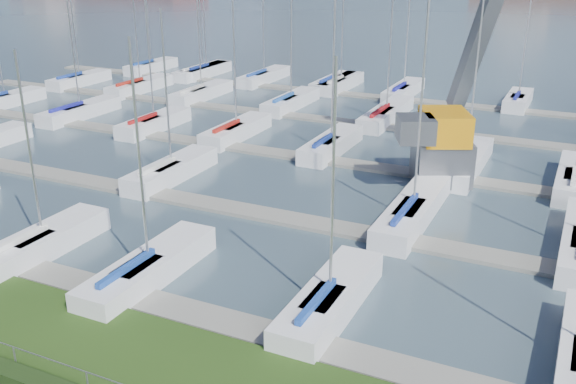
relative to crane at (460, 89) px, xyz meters
The scene contains 4 objects.
fence 26.84m from the crane, 99.65° to the right, with size 0.04×0.04×80.00m, color #95999D.
docks 7.11m from the crane, behind, with size 90.00×41.60×0.25m.
crane is the anchor object (origin of this frame).
sailboat_fleet 8.03m from the crane, 150.46° to the left, with size 73.95×49.66×13.29m.
Camera 1 is at (11.35, -11.85, 13.11)m, focal length 40.00 mm.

